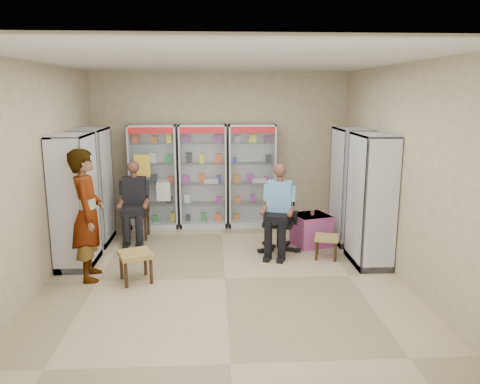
{
  "coord_description": "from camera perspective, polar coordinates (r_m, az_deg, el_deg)",
  "views": [
    {
      "loc": [
        -0.14,
        -6.27,
        2.61
      ],
      "look_at": [
        0.26,
        0.7,
        1.11
      ],
      "focal_mm": 35.0,
      "sensor_mm": 36.0,
      "label": 1
    }
  ],
  "objects": [
    {
      "name": "floor",
      "position": [
        6.79,
        -1.85,
        -10.48
      ],
      "size": [
        6.0,
        6.0,
        0.0
      ],
      "primitive_type": "plane",
      "color": "tan",
      "rests_on": "ground"
    },
    {
      "name": "room_shell",
      "position": [
        6.3,
        -1.97,
        6.28
      ],
      "size": [
        5.02,
        6.02,
        3.01
      ],
      "color": "#BEB18D",
      "rests_on": "ground"
    },
    {
      "name": "cabinet_back_left",
      "position": [
        9.21,
        -10.44,
        1.86
      ],
      "size": [
        0.9,
        0.5,
        2.0
      ],
      "primitive_type": "cube",
      "color": "#ACAEB4",
      "rests_on": "floor"
    },
    {
      "name": "cabinet_back_mid",
      "position": [
        9.14,
        -4.52,
        1.94
      ],
      "size": [
        0.9,
        0.5,
        2.0
      ],
      "primitive_type": "cube",
      "color": "silver",
      "rests_on": "floor"
    },
    {
      "name": "cabinet_back_right",
      "position": [
        9.17,
        1.43,
        2.01
      ],
      "size": [
        0.9,
        0.5,
        2.0
      ],
      "primitive_type": "cube",
      "color": "#A3A4AA",
      "rests_on": "floor"
    },
    {
      "name": "cabinet_right_far",
      "position": [
        8.37,
        13.26,
        0.71
      ],
      "size": [
        0.9,
        0.5,
        2.0
      ],
      "primitive_type": "cube",
      "rotation": [
        0.0,
        0.0,
        1.57
      ],
      "color": "#B2B4BA",
      "rests_on": "floor"
    },
    {
      "name": "cabinet_right_near",
      "position": [
        7.35,
        15.66,
        -0.99
      ],
      "size": [
        0.9,
        0.5,
        2.0
      ],
      "primitive_type": "cube",
      "rotation": [
        0.0,
        0.0,
        1.57
      ],
      "color": "silver",
      "rests_on": "floor"
    },
    {
      "name": "cabinet_left_far",
      "position": [
        8.49,
        -17.44,
        0.62
      ],
      "size": [
        0.9,
        0.5,
        2.0
      ],
      "primitive_type": "cube",
      "rotation": [
        0.0,
        0.0,
        -1.57
      ],
      "color": "#B8B9C0",
      "rests_on": "floor"
    },
    {
      "name": "cabinet_left_near",
      "position": [
        7.45,
        -19.46,
        -1.06
      ],
      "size": [
        0.9,
        0.5,
        2.0
      ],
      "primitive_type": "cube",
      "rotation": [
        0.0,
        0.0,
        -1.57
      ],
      "color": "silver",
      "rests_on": "floor"
    },
    {
      "name": "wooden_chair",
      "position": [
        8.65,
        -12.53,
        -2.49
      ],
      "size": [
        0.42,
        0.42,
        0.94
      ],
      "primitive_type": "cube",
      "color": "black",
      "rests_on": "floor"
    },
    {
      "name": "seated_customer",
      "position": [
        8.56,
        -12.65,
        -1.28
      ],
      "size": [
        0.44,
        0.6,
        1.34
      ],
      "primitive_type": null,
      "color": "black",
      "rests_on": "floor"
    },
    {
      "name": "office_chair",
      "position": [
        7.76,
        4.78,
        -3.34
      ],
      "size": [
        0.75,
        0.75,
        1.09
      ],
      "primitive_type": "cube",
      "rotation": [
        0.0,
        0.0,
        -0.32
      ],
      "color": "black",
      "rests_on": "floor"
    },
    {
      "name": "seated_shopkeeper",
      "position": [
        7.68,
        4.85,
        -2.37
      ],
      "size": [
        0.63,
        0.75,
        1.39
      ],
      "primitive_type": null,
      "rotation": [
        0.0,
        0.0,
        -0.32
      ],
      "color": "#618AC0",
      "rests_on": "floor"
    },
    {
      "name": "pink_trunk",
      "position": [
        8.2,
        8.64,
        -4.58
      ],
      "size": [
        0.7,
        0.68,
        0.54
      ],
      "primitive_type": "cube",
      "rotation": [
        0.0,
        0.0,
        0.3
      ],
      "color": "#B74979",
      "rests_on": "floor"
    },
    {
      "name": "tea_glass",
      "position": [
        8.11,
        8.82,
        -2.44
      ],
      "size": [
        0.07,
        0.07,
        0.1
      ],
      "primitive_type": "cylinder",
      "color": "#602008",
      "rests_on": "pink_trunk"
    },
    {
      "name": "woven_stool_a",
      "position": [
        7.64,
        10.47,
        -6.6
      ],
      "size": [
        0.45,
        0.45,
        0.36
      ],
      "primitive_type": "cube",
      "rotation": [
        0.0,
        0.0,
        -0.27
      ],
      "color": "olive",
      "rests_on": "floor"
    },
    {
      "name": "woven_stool_b",
      "position": [
        6.78,
        -12.57,
        -8.88
      ],
      "size": [
        0.55,
        0.55,
        0.43
      ],
      "primitive_type": "cube",
      "rotation": [
        0.0,
        0.0,
        0.37
      ],
      "color": "#A67D46",
      "rests_on": "floor"
    },
    {
      "name": "standing_man",
      "position": [
        6.86,
        -18.09,
        -2.68
      ],
      "size": [
        0.54,
        0.74,
        1.86
      ],
      "primitive_type": "imported",
      "rotation": [
        0.0,
        0.0,
        1.73
      ],
      "color": "#9A9A9D",
      "rests_on": "floor"
    }
  ]
}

